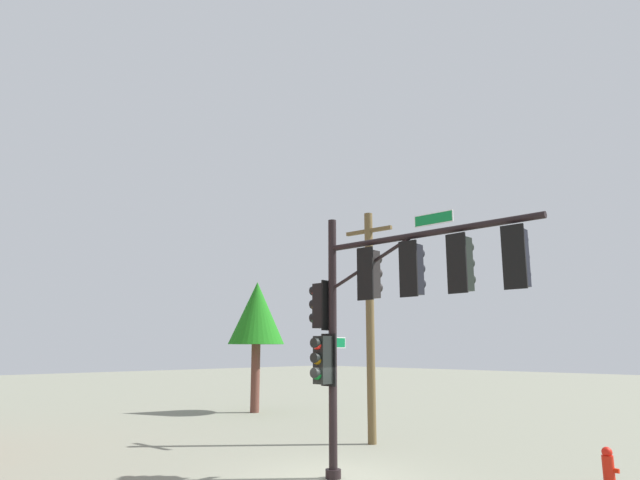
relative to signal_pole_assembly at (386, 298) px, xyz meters
name	(u,v)px	position (x,y,z in m)	size (l,w,h in m)	color
ground_plane	(333,478)	(-1.60, -0.05, -4.04)	(120.00, 120.00, 0.00)	gray
signal_pole_assembly	(386,298)	(0.00, 0.00, 0.00)	(5.92, 1.25, 6.10)	black
utility_pole	(370,320)	(-3.89, 4.12, -0.20)	(1.80, 0.28, 7.41)	brown
fire_hydrant	(609,467)	(3.18, 3.57, -3.63)	(0.33, 0.24, 0.83)	red
tree_near	(257,314)	(-13.23, 6.84, 0.50)	(2.68, 2.68, 6.11)	brown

